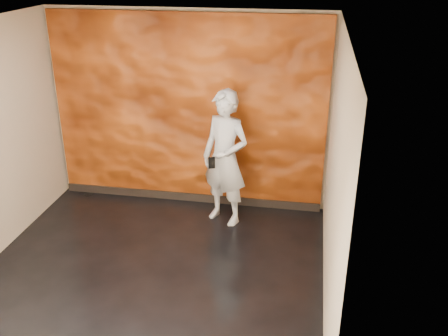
% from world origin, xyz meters
% --- Properties ---
extents(room, '(4.02, 4.02, 2.81)m').
position_xyz_m(room, '(0.00, 0.00, 1.40)').
color(room, black).
rests_on(room, ground).
extents(feature_wall, '(3.90, 0.06, 2.75)m').
position_xyz_m(feature_wall, '(0.00, 1.96, 1.38)').
color(feature_wall, '#C55717').
rests_on(feature_wall, ground).
extents(baseboard, '(3.90, 0.04, 0.12)m').
position_xyz_m(baseboard, '(0.00, 1.92, 0.06)').
color(baseboard, black).
rests_on(baseboard, ground).
extents(man, '(0.80, 0.69, 1.87)m').
position_xyz_m(man, '(0.64, 1.45, 0.93)').
color(man, '#A1A6B2').
rests_on(man, ground).
extents(phone, '(0.09, 0.04, 0.16)m').
position_xyz_m(phone, '(0.50, 1.20, 0.97)').
color(phone, black).
rests_on(phone, man).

